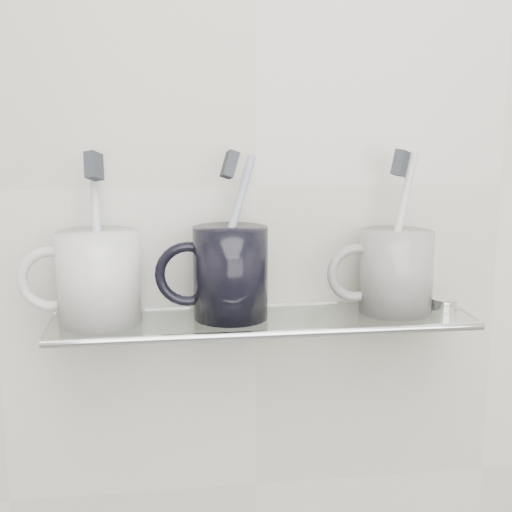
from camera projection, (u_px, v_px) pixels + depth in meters
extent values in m
plane|color=beige|center=(256.00, 186.00, 0.88)|extent=(2.50, 0.00, 2.50)
cube|color=silver|center=(263.00, 321.00, 0.85)|extent=(0.50, 0.12, 0.01)
cylinder|color=silver|center=(271.00, 335.00, 0.79)|extent=(0.50, 0.01, 0.01)
cylinder|color=silver|center=(88.00, 325.00, 0.87)|extent=(0.02, 0.03, 0.02)
cylinder|color=silver|center=(418.00, 312.00, 0.92)|extent=(0.02, 0.03, 0.02)
cylinder|color=silver|center=(99.00, 278.00, 0.82)|extent=(0.11, 0.11, 0.11)
torus|color=silver|center=(51.00, 279.00, 0.81)|extent=(0.08, 0.01, 0.08)
cylinder|color=silver|center=(97.00, 237.00, 0.81)|extent=(0.02, 0.07, 0.18)
cube|color=#2D3137|center=(94.00, 166.00, 0.79)|extent=(0.02, 0.03, 0.04)
cylinder|color=black|center=(231.00, 273.00, 0.84)|extent=(0.11, 0.11, 0.11)
torus|color=black|center=(188.00, 274.00, 0.83)|extent=(0.08, 0.01, 0.08)
cylinder|color=#868DAD|center=(230.00, 234.00, 0.83)|extent=(0.07, 0.05, 0.18)
cube|color=#2D3137|center=(230.00, 165.00, 0.81)|extent=(0.02, 0.03, 0.04)
cylinder|color=silver|center=(396.00, 272.00, 0.86)|extent=(0.09, 0.09, 0.10)
torus|color=silver|center=(356.00, 273.00, 0.86)|extent=(0.07, 0.01, 0.07)
cylinder|color=silver|center=(398.00, 230.00, 0.85)|extent=(0.05, 0.03, 0.19)
cube|color=#2D3137|center=(400.00, 163.00, 0.84)|extent=(0.03, 0.03, 0.03)
cylinder|color=silver|center=(444.00, 304.00, 0.88)|extent=(0.03, 0.03, 0.01)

